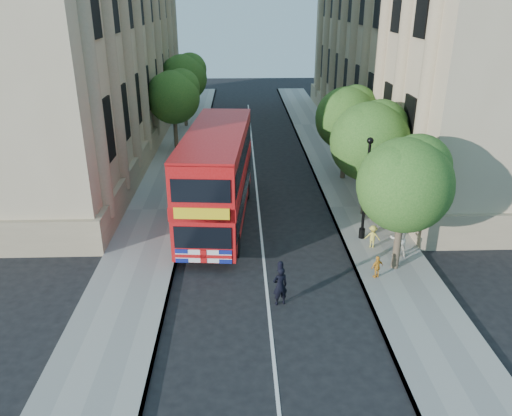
{
  "coord_description": "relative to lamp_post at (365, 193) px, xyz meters",
  "views": [
    {
      "loc": [
        -1.06,
        -16.21,
        11.26
      ],
      "look_at": [
        -0.33,
        4.85,
        2.3
      ],
      "focal_mm": 35.0,
      "sensor_mm": 36.0,
      "label": 1
    }
  ],
  "objects": [
    {
      "name": "woman_pedestrian",
      "position": [
        1.24,
        -1.88,
        -1.52
      ],
      "size": [
        0.89,
        0.71,
        1.75
      ],
      "primitive_type": "imported",
      "rotation": [
        0.0,
        0.0,
        3.08
      ],
      "color": "silver",
      "rests_on": "pavement_right"
    },
    {
      "name": "box_van",
      "position": [
        -7.44,
        5.35,
        -0.96
      ],
      "size": [
        2.32,
        5.55,
        3.16
      ],
      "rotation": [
        0.0,
        0.0,
        0.01
      ],
      "color": "black",
      "rests_on": "ground"
    },
    {
      "name": "child_a",
      "position": [
        -0.24,
        -3.82,
        -1.88
      ],
      "size": [
        0.64,
        0.47,
        1.02
      ],
      "primitive_type": "imported",
      "rotation": [
        0.0,
        0.0,
        3.57
      ],
      "color": "gold",
      "rests_on": "pavement_right"
    },
    {
      "name": "building_left",
      "position": [
        -18.8,
        18.0,
        6.49
      ],
      "size": [
        12.0,
        38.0,
        18.0
      ],
      "primitive_type": "cube",
      "color": "tan",
      "rests_on": "ground"
    },
    {
      "name": "police_constable",
      "position": [
        -4.54,
        -5.51,
        -1.68
      ],
      "size": [
        0.69,
        0.55,
        1.66
      ],
      "primitive_type": "imported",
      "rotation": [
        0.0,
        0.0,
        3.43
      ],
      "color": "black",
      "rests_on": "ground"
    },
    {
      "name": "tree_right_far",
      "position": [
        0.84,
        9.03,
        1.8
      ],
      "size": [
        4.0,
        4.0,
        6.15
      ],
      "color": "#473828",
      "rests_on": "ground"
    },
    {
      "name": "child_b",
      "position": [
        0.26,
        -1.01,
        -1.83
      ],
      "size": [
        0.82,
        0.61,
        1.12
      ],
      "primitive_type": "imported",
      "rotation": [
        0.0,
        0.0,
        2.85
      ],
      "color": "gold",
      "rests_on": "pavement_right"
    },
    {
      "name": "tree_right_near",
      "position": [
        0.84,
        -2.97,
        1.74
      ],
      "size": [
        4.0,
        4.0,
        6.08
      ],
      "color": "#473828",
      "rests_on": "ground"
    },
    {
      "name": "tree_right_mid",
      "position": [
        0.84,
        3.03,
        1.93
      ],
      "size": [
        4.2,
        4.2,
        6.37
      ],
      "color": "#473828",
      "rests_on": "ground"
    },
    {
      "name": "ground",
      "position": [
        -5.0,
        -6.0,
        -2.51
      ],
      "size": [
        120.0,
        120.0,
        0.0
      ],
      "primitive_type": "plane",
      "color": "black",
      "rests_on": "ground"
    },
    {
      "name": "building_right",
      "position": [
        8.8,
        18.0,
        6.49
      ],
      "size": [
        12.0,
        38.0,
        18.0
      ],
      "primitive_type": "cube",
      "color": "tan",
      "rests_on": "ground"
    },
    {
      "name": "tree_left_far",
      "position": [
        -10.96,
        16.03,
        1.93
      ],
      "size": [
        4.0,
        4.0,
        6.3
      ],
      "color": "#473828",
      "rests_on": "ground"
    },
    {
      "name": "double_decker_bus",
      "position": [
        -7.23,
        2.33,
        0.23
      ],
      "size": [
        3.72,
        10.94,
        4.96
      ],
      "rotation": [
        0.0,
        0.0,
        -0.08
      ],
      "color": "#B20C0D",
      "rests_on": "ground"
    },
    {
      "name": "pavement_right",
      "position": [
        0.75,
        4.0,
        -2.45
      ],
      "size": [
        3.5,
        80.0,
        0.12
      ],
      "primitive_type": "cube",
      "color": "gray",
      "rests_on": "ground"
    },
    {
      "name": "lamp_post",
      "position": [
        0.0,
        0.0,
        0.0
      ],
      "size": [
        0.32,
        0.32,
        5.16
      ],
      "color": "black",
      "rests_on": "pavement_right"
    },
    {
      "name": "tree_left_back",
      "position": [
        -10.96,
        24.03,
        2.2
      ],
      "size": [
        4.2,
        4.2,
        6.65
      ],
      "color": "#473828",
      "rests_on": "ground"
    },
    {
      "name": "pavement_left",
      "position": [
        -10.75,
        4.0,
        -2.45
      ],
      "size": [
        3.5,
        80.0,
        0.12
      ],
      "primitive_type": "cube",
      "color": "gray",
      "rests_on": "ground"
    }
  ]
}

